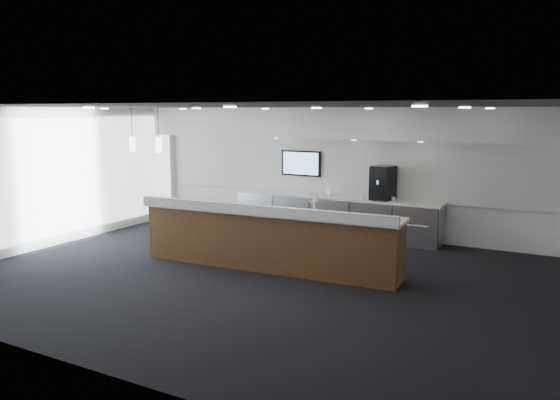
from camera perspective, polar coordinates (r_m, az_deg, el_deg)
The scene contains 22 objects.
ground at distance 9.92m, azimuth -2.72°, elevation -7.86°, with size 10.00×10.00×0.00m, color black.
ceiling at distance 9.48m, azimuth -2.86°, elevation 9.75°, with size 10.00×8.00×0.02m, color black.
back_wall at distance 13.14m, azimuth 6.32°, elevation 3.02°, with size 10.00×0.02×3.00m, color white.
left_wall at distance 12.89m, azimuth -22.17°, elevation 2.27°, with size 0.02×8.00×3.00m, color white.
soffit_bulkhead at distance 12.65m, azimuth 5.63°, elevation 8.01°, with size 10.00×0.90×0.70m, color silver.
alcove_panel at distance 13.10m, azimuth 6.28°, elevation 3.44°, with size 9.80×0.06×1.40m, color silver.
window_blinds_wall at distance 12.86m, azimuth -22.06°, elevation 2.26°, with size 0.04×7.36×2.55m, color silver.
back_credenza at distance 12.96m, azimuth 5.63°, elevation -1.63°, with size 5.06×0.66×0.95m.
wall_tv at distance 13.44m, azimuth 2.22°, elevation 3.85°, with size 1.05×0.08×0.62m.
pendant_left at distance 11.54m, azimuth -11.01°, elevation 5.78°, with size 0.12×0.12×0.30m, color beige.
pendant_right at distance 12.00m, azimuth -13.60°, elevation 5.82°, with size 0.12×0.12×0.30m, color beige.
ceiling_can_lights at distance 9.48m, azimuth -2.86°, elevation 9.57°, with size 7.00×5.00×0.02m, color silver, non-canonical shape.
service_counter at distance 10.20m, azimuth -1.25°, elevation -4.01°, with size 5.10×1.13×1.49m.
coffee_machine at distance 12.42m, azimuth 10.70°, elevation 1.76°, with size 0.52×0.61×0.76m.
info_sign_left at distance 12.80m, azimuth 5.05°, elevation 0.83°, with size 0.14×0.02×0.19m, color white.
info_sign_right at distance 12.39m, azimuth 10.23°, elevation 0.48°, with size 0.16×0.02×0.21m, color white.
cup_0 at distance 12.33m, azimuth 11.76°, elevation 0.10°, with size 0.10×0.10×0.09m, color white.
cup_1 at distance 12.37m, azimuth 11.14°, elevation 0.15°, with size 0.10×0.10×0.09m, color white.
cup_2 at distance 12.41m, azimuth 10.53°, elevation 0.20°, with size 0.10×0.10×0.09m, color white.
cup_3 at distance 12.45m, azimuth 9.92°, elevation 0.25°, with size 0.10×0.10×0.09m, color white.
cup_4 at distance 12.50m, azimuth 9.31°, elevation 0.30°, with size 0.10×0.10×0.09m, color white.
cup_5 at distance 12.54m, azimuth 8.71°, elevation 0.35°, with size 0.10×0.10×0.09m, color white.
Camera 1 is at (4.93, -8.09, 2.92)m, focal length 35.00 mm.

